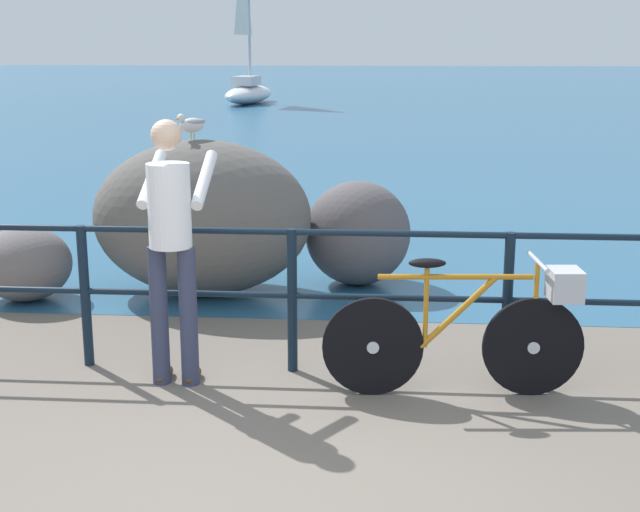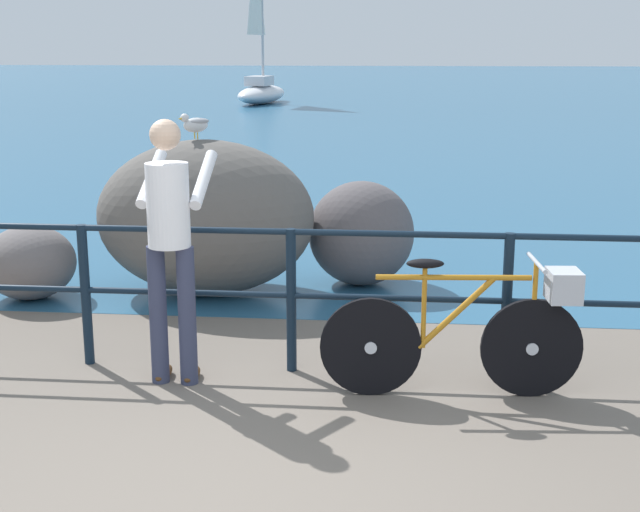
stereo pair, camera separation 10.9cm
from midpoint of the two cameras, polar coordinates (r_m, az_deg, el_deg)
The scene contains 10 objects.
ground_plane at distance 23.85m, azimuth 2.80°, elevation 8.11°, with size 120.00×120.00×0.10m, color #6B6056.
sea_surface at distance 51.98m, azimuth 3.77°, elevation 11.13°, with size 120.00×90.00×0.01m, color #285B7F.
promenade_railing at distance 6.02m, azimuth -2.35°, elevation -1.76°, with size 8.89×0.07×1.02m.
bicycle at distance 5.73m, azimuth 9.65°, elevation -4.59°, with size 1.70×0.48×0.92m.
person_at_railing at distance 5.81m, azimuth -10.19°, elevation 1.04°, with size 0.45×0.64×1.78m.
breakwater_boulder_main at distance 8.01m, azimuth -8.09°, elevation 2.48°, with size 1.99×1.36×1.41m.
breakwater_boulder_left at distance 8.25m, azimuth -19.03°, elevation -0.48°, with size 0.82×0.81×0.67m.
breakwater_boulder_right at distance 8.29m, azimuth 2.10°, elevation 1.50°, with size 1.00×0.94×0.99m.
seagull at distance 7.95m, azimuth -8.76°, elevation 8.53°, with size 0.27×0.30×0.23m.
sailboat at distance 34.50m, azimuth -4.79°, elevation 11.04°, with size 1.91×4.54×6.16m.
Camera 1 is at (0.64, -3.73, 2.24)m, focal length 49.05 mm.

